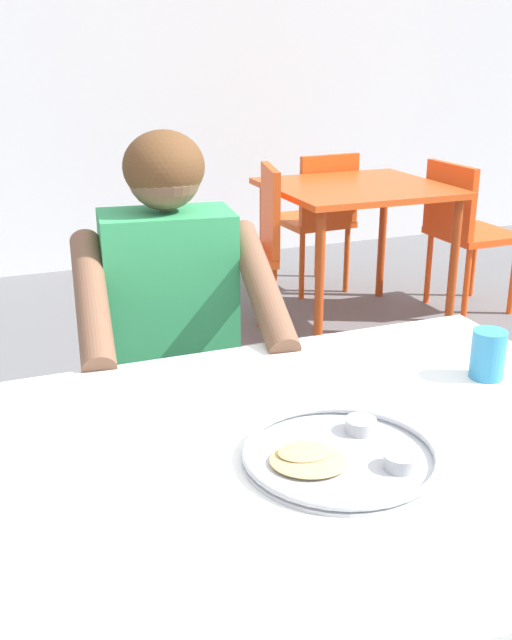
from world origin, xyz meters
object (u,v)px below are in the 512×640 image
object	(u,v)px
table_foreground	(320,480)
diner_foreground	(175,330)
table_background_red	(357,203)
chair_red_left	(249,242)
thali_tray	(340,454)
chair_red_far	(318,213)
chair_red_right	(464,225)
drinking_cup	(488,353)
chair_foreground	(165,379)

from	to	relation	value
table_foreground	diner_foreground	size ratio (longest dim) A/B	1.04
table_background_red	chair_red_left	distance (m)	0.61
thali_tray	table_background_red	bearing A→B (deg)	60.71
chair_red_far	thali_tray	bearing A→B (deg)	-115.37
table_background_red	chair_red_right	bearing A→B (deg)	-3.03
drinking_cup	diner_foreground	distance (m)	0.79
chair_red_left	chair_red_right	world-z (taller)	chair_red_left
table_foreground	diner_foreground	xyz separation A→B (m)	(-0.05, 0.74, 0.03)
chair_foreground	chair_red_left	world-z (taller)	chair_red_left
table_foreground	drinking_cup	bearing A→B (deg)	16.82
thali_tray	chair_red_far	xyz separation A→B (m)	(1.40, 2.95, -0.29)
table_foreground	thali_tray	bearing A→B (deg)	-80.37
diner_foreground	table_background_red	xyz separation A→B (m)	(1.40, 1.60, -0.07)
drinking_cup	table_foreground	bearing A→B (deg)	-163.18
table_foreground	diner_foreground	distance (m)	0.74
chair_foreground	diner_foreground	world-z (taller)	diner_foreground
drinking_cup	chair_red_left	bearing A→B (deg)	81.85
chair_red_right	table_foreground	bearing A→B (deg)	-130.85
chair_foreground	chair_red_right	xyz separation A→B (m)	(2.02, 1.35, -0.00)
drinking_cup	diner_foreground	size ratio (longest dim) A/B	0.09
chair_red_left	chair_red_far	distance (m)	0.87
table_foreground	chair_foreground	distance (m)	0.97
thali_tray	chair_red_far	bearing A→B (deg)	64.63
chair_foreground	chair_red_left	distance (m)	1.58
thali_tray	chair_foreground	size ratio (longest dim) A/B	0.40
thali_tray	drinking_cup	distance (m)	0.48
chair_red_far	chair_foreground	bearing A→B (deg)	-126.49
thali_tray	diner_foreground	distance (m)	0.79
table_background_red	chair_red_left	size ratio (longest dim) A/B	1.00
chair_red_right	diner_foreground	bearing A→B (deg)	-142.55
table_background_red	diner_foreground	bearing A→B (deg)	-131.24
diner_foreground	table_background_red	size ratio (longest dim) A/B	1.41
thali_tray	drinking_cup	world-z (taller)	drinking_cup
chair_foreground	table_background_red	size ratio (longest dim) A/B	0.97
drinking_cup	table_background_red	size ratio (longest dim) A/B	0.12
chair_red_left	drinking_cup	bearing A→B (deg)	-98.15
table_background_red	chair_red_far	size ratio (longest dim) A/B	1.04
table_background_red	chair_red_left	world-z (taller)	chair_red_left
table_foreground	diner_foreground	bearing A→B (deg)	94.24
diner_foreground	chair_red_right	xyz separation A→B (m)	(2.04, 1.57, -0.24)
chair_red_far	diner_foreground	bearing A→B (deg)	-124.05
drinking_cup	chair_red_left	xyz separation A→B (m)	(0.31, 2.19, -0.31)
chair_foreground	chair_red_right	size ratio (longest dim) A/B	1.02
chair_foreground	diner_foreground	xyz separation A→B (m)	(-0.02, -0.22, 0.23)
chair_red_left	chair_red_far	bearing A→B (deg)	41.75
chair_foreground	table_background_red	world-z (taller)	chair_foreground
chair_red_right	chair_red_far	distance (m)	0.83
chair_red_left	table_background_red	bearing A→B (deg)	1.47
thali_tray	drinking_cup	xyz separation A→B (m)	(0.44, 0.19, 0.04)
diner_foreground	table_background_red	bearing A→B (deg)	48.76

